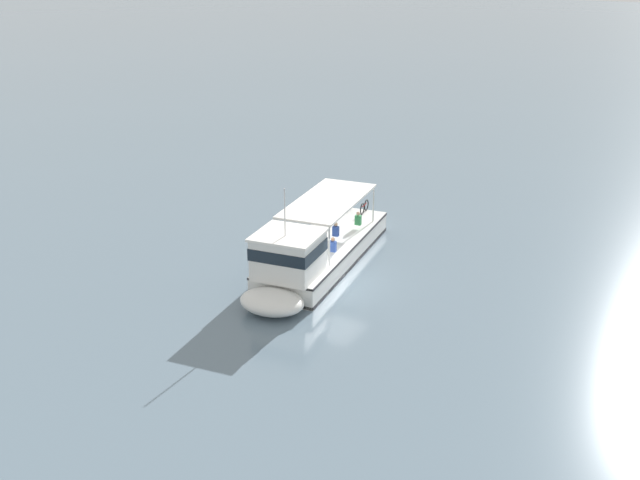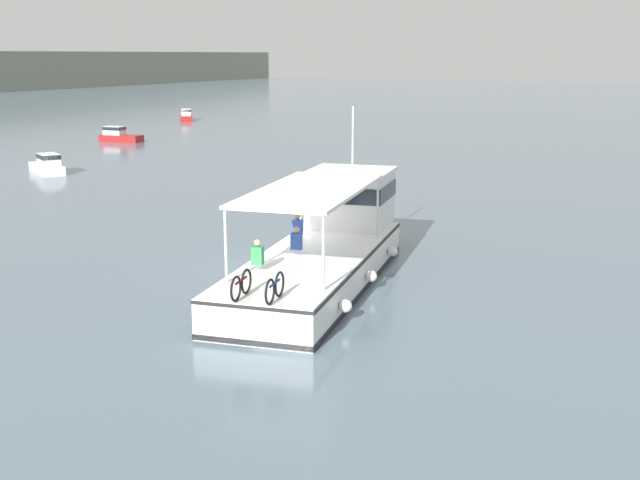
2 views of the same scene
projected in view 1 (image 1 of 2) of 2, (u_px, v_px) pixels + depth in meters
The scene contains 2 objects.
ground_plane at pixel (336, 283), 35.84m from camera, with size 400.00×400.00×0.00m, color slate.
ferry_main at pixel (312, 254), 36.53m from camera, with size 13.03×4.88×5.32m.
Camera 1 is at (28.46, 15.74, 15.22)m, focal length 41.94 mm.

